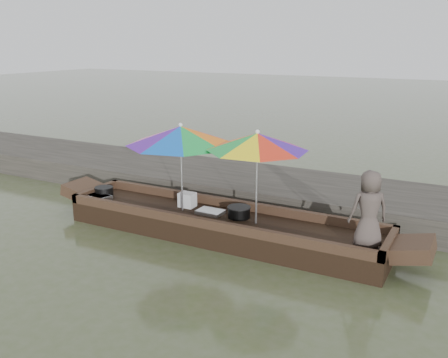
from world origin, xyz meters
The scene contains 11 objects.
water centered at (0.00, 0.00, 0.00)m, with size 80.00×80.00×0.00m, color #414D27.
dock centered at (0.00, 2.20, 0.25)m, with size 22.00×2.20×0.50m, color #2D2B26.
boat_hull centered at (0.00, 0.00, 0.17)m, with size 5.61×1.20×0.35m, color black.
cooking_pot centered at (-2.55, -0.01, 0.44)m, with size 0.35×0.35×0.18m, color black.
tray_crayfish centered at (-2.50, -0.22, 0.39)m, with size 0.45×0.31×0.09m, color silver.
tray_scallop centered at (-0.26, 0.08, 0.38)m, with size 0.45×0.31×0.06m, color silver.
charcoal_grill centered at (0.27, 0.14, 0.44)m, with size 0.37×0.37×0.18m, color black.
supply_bag centered at (-0.81, 0.21, 0.48)m, with size 0.28×0.22×0.26m, color silver.
vendor centered at (2.45, -0.13, 0.93)m, with size 0.57×0.37×1.15m, color #4B403B.
umbrella_bow centered at (-0.78, 0.00, 1.12)m, with size 1.88×1.88×1.55m, color orange, non-canonical shape.
umbrella_stern centered at (0.64, 0.00, 1.12)m, with size 1.62×1.62×1.55m, color #4414A5, non-canonical shape.
Camera 1 is at (3.79, -7.00, 3.23)m, focal length 40.00 mm.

